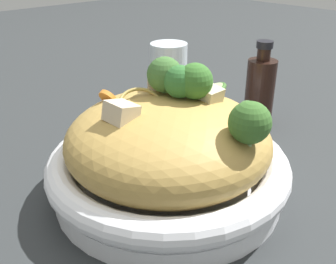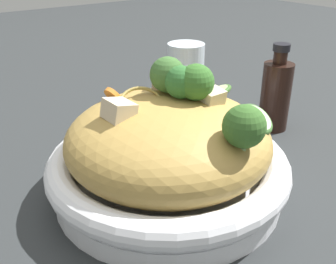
# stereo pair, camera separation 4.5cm
# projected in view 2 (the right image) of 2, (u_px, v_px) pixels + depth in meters

# --- Properties ---
(ground_plane) EXTENTS (3.00, 3.00, 0.00)m
(ground_plane) POSITION_uv_depth(u_px,v_px,m) (168.00, 191.00, 0.48)
(ground_plane) COLOR #282C2D
(serving_bowl) EXTENTS (0.29, 0.29, 0.06)m
(serving_bowl) POSITION_uv_depth(u_px,v_px,m) (168.00, 171.00, 0.47)
(serving_bowl) COLOR white
(serving_bowl) RESTS_ON ground_plane
(noodle_heap) EXTENTS (0.24, 0.24, 0.11)m
(noodle_heap) POSITION_uv_depth(u_px,v_px,m) (168.00, 139.00, 0.45)
(noodle_heap) COLOR #AF8B45
(noodle_heap) RESTS_ON serving_bowl
(broccoli_florets) EXTENTS (0.06, 0.17, 0.07)m
(broccoli_florets) POSITION_uv_depth(u_px,v_px,m) (197.00, 92.00, 0.42)
(broccoli_florets) COLOR #9DC074
(broccoli_florets) RESTS_ON serving_bowl
(carrot_coins) EXTENTS (0.14, 0.19, 0.03)m
(carrot_coins) POSITION_uv_depth(u_px,v_px,m) (191.00, 107.00, 0.45)
(carrot_coins) COLOR orange
(carrot_coins) RESTS_ON serving_bowl
(zucchini_slices) EXTENTS (0.06, 0.12, 0.04)m
(zucchini_slices) POSITION_uv_depth(u_px,v_px,m) (237.00, 107.00, 0.45)
(zucchini_slices) COLOR beige
(zucchini_slices) RESTS_ON serving_bowl
(chicken_chunks) EXTENTS (0.15, 0.11, 0.04)m
(chicken_chunks) POSITION_uv_depth(u_px,v_px,m) (165.00, 91.00, 0.47)
(chicken_chunks) COLOR beige
(chicken_chunks) RESTS_ON serving_bowl
(soy_sauce_bottle) EXTENTS (0.05, 0.05, 0.14)m
(soy_sauce_bottle) POSITION_uv_depth(u_px,v_px,m) (276.00, 94.00, 0.62)
(soy_sauce_bottle) COLOR black
(soy_sauce_bottle) RESTS_ON ground_plane
(drinking_glass) EXTENTS (0.07, 0.07, 0.12)m
(drinking_glass) POSITION_uv_depth(u_px,v_px,m) (186.00, 77.00, 0.70)
(drinking_glass) COLOR silver
(drinking_glass) RESTS_ON ground_plane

